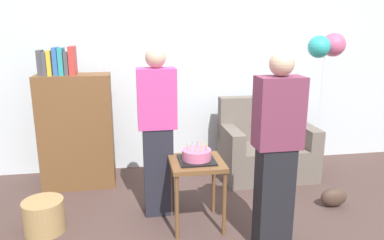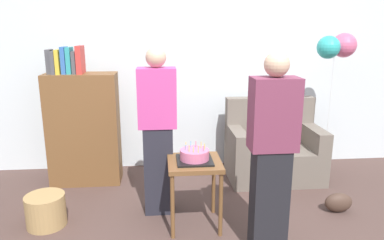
{
  "view_description": "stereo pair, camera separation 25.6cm",
  "coord_description": "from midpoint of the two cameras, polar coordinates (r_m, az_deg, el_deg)",
  "views": [
    {
      "loc": [
        -0.74,
        -2.56,
        1.79
      ],
      "look_at": [
        -0.19,
        0.7,
        0.95
      ],
      "focal_mm": 33.85,
      "sensor_mm": 36.0,
      "label": 1
    },
    {
      "loc": [
        -0.49,
        -2.6,
        1.79
      ],
      "look_at": [
        -0.19,
        0.7,
        0.95
      ],
      "focal_mm": 33.85,
      "sensor_mm": 36.0,
      "label": 2
    }
  ],
  "objects": [
    {
      "name": "wall_back",
      "position": [
        4.69,
        2.4,
        8.87
      ],
      "size": [
        6.0,
        0.1,
        2.7
      ],
      "primitive_type": "cube",
      "color": "silver",
      "rests_on": "ground_plane"
    },
    {
      "name": "couch",
      "position": [
        4.57,
        14.21,
        -4.67
      ],
      "size": [
        1.1,
        0.7,
        0.96
      ],
      "color": "#6B6056",
      "rests_on": "ground_plane"
    },
    {
      "name": "bookshelf",
      "position": [
        4.34,
        -15.17,
        -0.93
      ],
      "size": [
        0.8,
        0.36,
        1.6
      ],
      "color": "brown",
      "rests_on": "ground_plane"
    },
    {
      "name": "side_table",
      "position": [
        3.31,
        2.63,
        -8.1
      ],
      "size": [
        0.48,
        0.48,
        0.63
      ],
      "color": "brown",
      "rests_on": "ground_plane"
    },
    {
      "name": "birthday_cake",
      "position": [
        3.25,
        2.66,
        -5.66
      ],
      "size": [
        0.32,
        0.32,
        0.17
      ],
      "color": "black",
      "rests_on": "side_table"
    },
    {
      "name": "person_blowing_candles",
      "position": [
        3.46,
        -3.32,
        -1.85
      ],
      "size": [
        0.36,
        0.22,
        1.63
      ],
      "rotation": [
        0.0,
        0.0,
        0.24
      ],
      "color": "#23232D",
      "rests_on": "ground_plane"
    },
    {
      "name": "person_holding_cake",
      "position": [
        2.92,
        14.92,
        -5.39
      ],
      "size": [
        0.36,
        0.22,
        1.63
      ],
      "rotation": [
        0.0,
        0.0,
        3.01
      ],
      "color": "black",
      "rests_on": "ground_plane"
    },
    {
      "name": "wicker_basket",
      "position": [
        3.67,
        -20.17,
        -13.26
      ],
      "size": [
        0.36,
        0.36,
        0.3
      ],
      "primitive_type": "cylinder",
      "color": "#A88451",
      "rests_on": "ground_plane"
    },
    {
      "name": "handbag",
      "position": [
        4.03,
        23.81,
        -11.84
      ],
      "size": [
        0.28,
        0.14,
        0.2
      ],
      "primitive_type": "ellipsoid",
      "color": "#473328",
      "rests_on": "ground_plane"
    },
    {
      "name": "balloon_bunch",
      "position": [
        4.48,
        23.45,
        10.6
      ],
      "size": [
        0.46,
        0.3,
        1.74
      ],
      "color": "silver",
      "rests_on": "ground_plane"
    }
  ]
}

